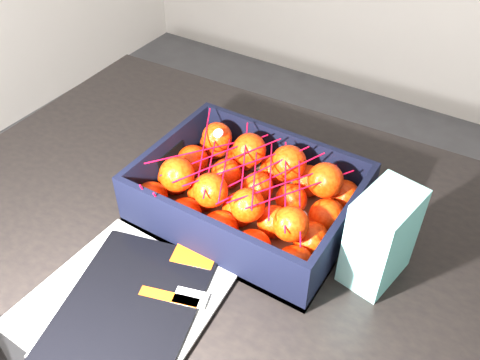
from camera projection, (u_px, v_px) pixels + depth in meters
The scene contains 6 objects.
table at pixel (234, 242), 1.07m from camera, with size 1.23×0.84×0.75m.
magazine_stack at pixel (125, 305), 0.82m from camera, with size 0.30×0.34×0.02m.
produce_crate at pixel (248, 201), 0.97m from camera, with size 0.39×0.29×0.11m.
clementine_heap at pixel (249, 192), 0.96m from camera, with size 0.37×0.27×0.12m.
mesh_net at pixel (243, 171), 0.92m from camera, with size 0.32×0.26×0.10m.
retail_carton at pixel (381, 237), 0.83m from camera, with size 0.08×0.12×0.17m, color white.
Camera 1 is at (0.32, -0.65, 1.45)m, focal length 38.26 mm.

